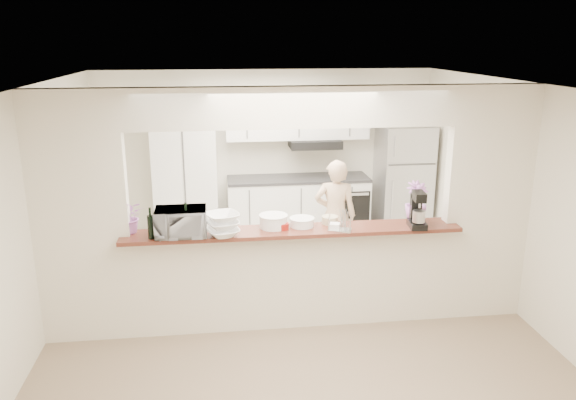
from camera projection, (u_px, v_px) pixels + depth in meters
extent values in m
plane|color=gray|center=(292.00, 324.00, 5.97)|extent=(6.00, 6.00, 0.00)
cube|color=beige|center=(277.00, 267.00, 7.45)|extent=(5.00, 2.90, 0.01)
cube|color=silver|center=(81.00, 220.00, 5.38)|extent=(0.90, 0.15, 2.50)
cube|color=silver|center=(486.00, 205.00, 5.87)|extent=(0.90, 0.15, 2.50)
cube|color=silver|center=(293.00, 107.00, 5.34)|extent=(3.20, 0.15, 0.40)
cube|color=silver|center=(292.00, 279.00, 5.83)|extent=(3.20, 0.15, 1.05)
cube|color=maroon|center=(293.00, 231.00, 5.63)|extent=(3.40, 0.38, 0.04)
cube|color=silver|center=(186.00, 173.00, 8.11)|extent=(0.90, 0.60, 2.10)
cube|color=silver|center=(298.00, 209.00, 8.48)|extent=(2.10, 0.60, 0.90)
cube|color=#2F2E31|center=(298.00, 179.00, 8.35)|extent=(2.10, 0.62, 0.04)
cube|color=silver|center=(297.00, 113.00, 8.20)|extent=(2.10, 0.35, 0.75)
cube|color=black|center=(315.00, 144.00, 8.25)|extent=(0.75, 0.45, 0.12)
cube|color=black|center=(351.00, 210.00, 8.26)|extent=(0.55, 0.02, 0.55)
cube|color=#BCBCC1|center=(403.00, 181.00, 8.51)|extent=(0.75, 0.70, 1.70)
imported|color=pink|center=(130.00, 217.00, 5.48)|extent=(0.31, 0.27, 0.33)
cylinder|color=black|center=(151.00, 227.00, 5.33)|extent=(0.06, 0.06, 0.23)
cylinder|color=black|center=(150.00, 212.00, 5.29)|extent=(0.02, 0.02, 0.08)
cylinder|color=black|center=(186.00, 224.00, 5.37)|extent=(0.07, 0.07, 0.26)
cylinder|color=black|center=(186.00, 207.00, 5.32)|extent=(0.02, 0.02, 0.09)
imported|color=#AAA9AE|center=(181.00, 222.00, 5.40)|extent=(0.49, 0.33, 0.27)
imported|color=white|center=(223.00, 225.00, 5.39)|extent=(0.39, 0.39, 0.23)
cylinder|color=white|center=(273.00, 222.00, 5.66)|extent=(0.28, 0.28, 0.12)
cylinder|color=white|center=(273.00, 215.00, 5.64)|extent=(0.29, 0.29, 0.01)
cylinder|color=white|center=(302.00, 222.00, 5.70)|extent=(0.24, 0.24, 0.08)
cylinder|color=white|center=(302.00, 218.00, 5.69)|extent=(0.25, 0.25, 0.01)
cylinder|color=maroon|center=(282.00, 226.00, 5.62)|extent=(0.13, 0.13, 0.06)
cylinder|color=tan|center=(330.00, 220.00, 5.78)|extent=(0.17, 0.17, 0.08)
cube|color=silver|center=(339.00, 230.00, 5.58)|extent=(0.26, 0.20, 0.01)
cube|color=white|center=(339.00, 226.00, 5.57)|extent=(0.12, 0.12, 0.06)
cube|color=black|center=(417.00, 224.00, 5.67)|extent=(0.19, 0.26, 0.06)
cube|color=black|center=(416.00, 206.00, 5.71)|extent=(0.12, 0.10, 0.27)
cube|color=black|center=(419.00, 196.00, 5.58)|extent=(0.13, 0.22, 0.09)
cylinder|color=#B7B7BC|center=(419.00, 216.00, 5.59)|extent=(0.12, 0.12, 0.12)
imported|color=#B76ECD|center=(416.00, 202.00, 5.82)|extent=(0.27, 0.27, 0.42)
imported|color=tan|center=(335.00, 217.00, 7.18)|extent=(0.59, 0.44, 1.47)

